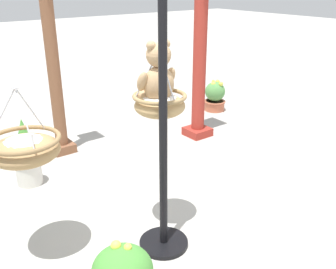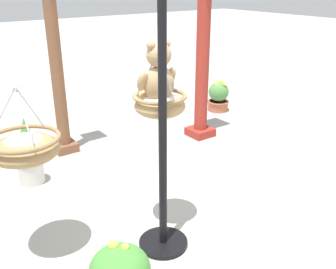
% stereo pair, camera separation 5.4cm
% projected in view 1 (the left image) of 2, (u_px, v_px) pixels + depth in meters
% --- Properties ---
extents(ground_plane, '(40.00, 40.00, 0.00)m').
position_uv_depth(ground_plane, '(173.00, 232.00, 3.69)').
color(ground_plane, '#ADAAA3').
extents(display_pole_central, '(0.44, 0.44, 2.37)m').
position_uv_depth(display_pole_central, '(163.00, 174.00, 3.24)').
color(display_pole_central, black).
rests_on(display_pole_central, ground).
extents(hanging_basket_with_teddy, '(0.47, 0.47, 0.58)m').
position_uv_depth(hanging_basket_with_teddy, '(160.00, 104.00, 3.31)').
color(hanging_basket_with_teddy, tan).
extents(teddy_bear, '(0.37, 0.32, 0.54)m').
position_uv_depth(teddy_bear, '(158.00, 77.00, 3.24)').
color(teddy_bear, tan).
extents(hanging_basket_left_high, '(0.57, 0.57, 0.62)m').
position_uv_depth(hanging_basket_left_high, '(24.00, 149.00, 3.01)').
color(hanging_basket_left_high, '#A37F51').
extents(greenhouse_pillar_left, '(0.31, 0.31, 2.77)m').
position_uv_depth(greenhouse_pillar_left, '(52.00, 55.00, 4.88)').
color(greenhouse_pillar_left, brown).
rests_on(greenhouse_pillar_left, ground).
extents(greenhouse_pillar_right, '(0.37, 0.37, 2.72)m').
position_uv_depth(greenhouse_pillar_right, '(200.00, 49.00, 5.44)').
color(greenhouse_pillar_right, '#9E2D23').
rests_on(greenhouse_pillar_right, ground).
extents(potted_plant_tall_leafy, '(0.32, 0.32, 0.81)m').
position_uv_depth(potted_plant_tall_leafy, '(26.00, 151.00, 4.40)').
color(potted_plant_tall_leafy, beige).
rests_on(potted_plant_tall_leafy, ground).
extents(potted_plant_bushy_green, '(0.39, 0.39, 0.56)m').
position_uv_depth(potted_plant_bushy_green, '(215.00, 96.00, 6.96)').
color(potted_plant_bushy_green, '#BC6042').
rests_on(potted_plant_bushy_green, ground).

